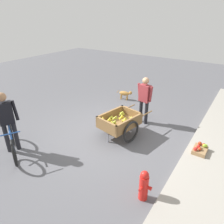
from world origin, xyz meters
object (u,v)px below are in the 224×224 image
object	(u,v)px
dog	(125,93)
plastic_bucket	(125,111)
apple_crate	(200,151)
fire_hydrant	(144,185)
vendor_person	(145,97)
bicycle	(12,142)
cyclist_person	(7,117)
fruit_cart	(119,123)

from	to	relation	value
dog	plastic_bucket	size ratio (longest dim) A/B	2.39
dog	apple_crate	xyz separation A→B (m)	(2.19, 3.48, -0.14)
apple_crate	fire_hydrant	bearing A→B (deg)	-16.58
dog	vendor_person	bearing A→B (deg)	47.37
vendor_person	bicycle	distance (m)	3.96
fire_hydrant	apple_crate	bearing A→B (deg)	163.42
fire_hydrant	plastic_bucket	distance (m)	3.65
cyclist_person	apple_crate	xyz separation A→B (m)	(-2.48, 4.14, -0.84)
fruit_cart	vendor_person	xyz separation A→B (m)	(-1.13, 0.22, 0.47)
dog	plastic_bucket	world-z (taller)	dog
plastic_bucket	cyclist_person	bearing A→B (deg)	-22.06
vendor_person	dog	size ratio (longest dim) A/B	2.30
fruit_cart	fire_hydrant	world-z (taller)	fruit_cart
vendor_person	fire_hydrant	xyz separation A→B (m)	(2.81, 1.38, -0.58)
bicycle	dog	distance (m)	4.76
vendor_person	apple_crate	distance (m)	2.27
bicycle	fire_hydrant	xyz separation A→B (m)	(-0.54, 3.41, -0.02)
bicycle	cyclist_person	xyz separation A→B (m)	(-0.07, -0.13, 0.62)
plastic_bucket	fire_hydrant	bearing A→B (deg)	36.23
dog	fire_hydrant	xyz separation A→B (m)	(4.19, 2.88, 0.06)
fruit_cart	fire_hydrant	bearing A→B (deg)	43.56
fruit_cart	cyclist_person	world-z (taller)	cyclist_person
fruit_cart	dog	distance (m)	2.83
fire_hydrant	vendor_person	bearing A→B (deg)	-153.84
vendor_person	cyclist_person	distance (m)	3.93
fruit_cart	bicycle	distance (m)	2.87
vendor_person	plastic_bucket	xyz separation A→B (m)	(-0.14, -0.78, -0.77)
cyclist_person	apple_crate	size ratio (longest dim) A/B	3.68
fruit_cart	bicycle	world-z (taller)	bicycle
apple_crate	vendor_person	bearing A→B (deg)	-112.10
fruit_cart	plastic_bucket	world-z (taller)	fruit_cart
fruit_cart	bicycle	size ratio (longest dim) A/B	1.19
dog	fire_hydrant	world-z (taller)	fire_hydrant
dog	plastic_bucket	xyz separation A→B (m)	(1.25, 0.73, -0.13)
dog	apple_crate	world-z (taller)	dog
bicycle	plastic_bucket	xyz separation A→B (m)	(-3.49, 1.25, -0.21)
vendor_person	dog	bearing A→B (deg)	-132.63
cyclist_person	apple_crate	bearing A→B (deg)	120.90
fruit_cart	cyclist_person	distance (m)	2.94
fire_hydrant	apple_crate	size ratio (longest dim) A/B	1.52
dog	bicycle	bearing A→B (deg)	-6.32
fire_hydrant	plastic_bucket	size ratio (longest dim) A/B	2.40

